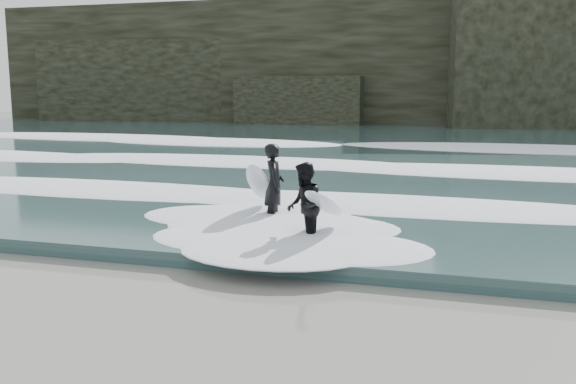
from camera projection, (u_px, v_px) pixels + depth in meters
The scene contains 8 objects.
ground at pixel (58, 325), 8.91m from camera, with size 120.00×120.00×0.00m, color brown.
sea at pixel (377, 141), 36.31m from camera, with size 90.00×52.00×0.30m, color #2D474A.
headland at pixel (411, 64), 51.59m from camera, with size 70.00×9.00×10.00m, color black.
foam_near at pixel (264, 194), 17.36m from camera, with size 60.00×3.20×0.20m, color white.
foam_mid at pixel (324, 163), 23.97m from camera, with size 60.00×4.00×0.24m, color white.
foam_far at pixel (365, 142), 32.48m from camera, with size 60.00×4.80×0.30m, color white.
surfer_left at pixel (272, 185), 15.05m from camera, with size 1.14×1.75×1.96m.
surfer_right at pixel (306, 206), 12.92m from camera, with size 1.22×1.87×1.78m.
Camera 1 is at (5.49, -7.22, 3.30)m, focal length 40.00 mm.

